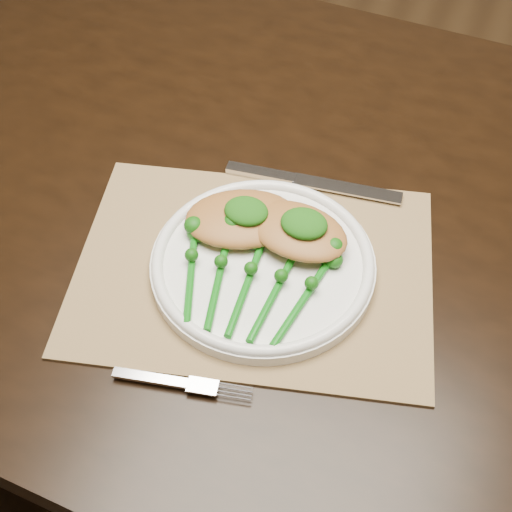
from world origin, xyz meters
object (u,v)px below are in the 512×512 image
(chicken_fillet_left, at_px, (242,218))
(broccolini_bundle, at_px, (246,287))
(dinner_plate, at_px, (263,263))
(dining_table, at_px, (272,349))
(placemat, at_px, (254,269))

(chicken_fillet_left, distance_m, broccolini_bundle, 0.10)
(dinner_plate, height_order, broccolini_bundle, broccolini_bundle)
(dining_table, xyz_separation_m, dinner_plate, (0.03, -0.12, 0.39))
(dinner_plate, xyz_separation_m, broccolini_bundle, (-0.00, -0.05, 0.01))
(dining_table, relative_size, chicken_fillet_left, 12.17)
(dining_table, xyz_separation_m, placemat, (0.01, -0.12, 0.37))
(dining_table, height_order, placemat, placemat)
(broccolini_bundle, bearing_deg, dining_table, 93.85)
(dining_table, distance_m, placemat, 0.40)
(chicken_fillet_left, xyz_separation_m, broccolini_bundle, (0.04, -0.09, -0.01))
(dining_table, xyz_separation_m, chicken_fillet_left, (-0.02, -0.08, 0.41))
(placemat, bearing_deg, dining_table, 84.68)
(placemat, height_order, chicken_fillet_left, chicken_fillet_left)
(dinner_plate, height_order, chicken_fillet_left, chicken_fillet_left)
(broccolini_bundle, bearing_deg, dinner_plate, 81.53)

